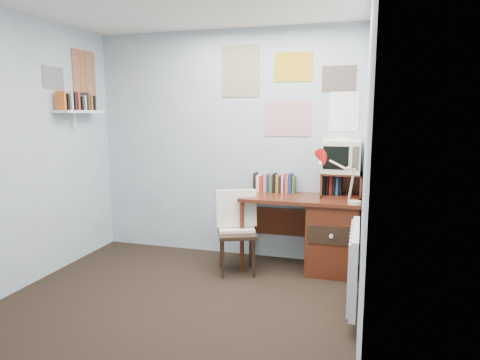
# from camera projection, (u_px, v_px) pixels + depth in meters

# --- Properties ---
(ground) EXTENTS (3.50, 3.50, 0.00)m
(ground) POSITION_uv_depth(u_px,v_px,m) (157.00, 322.00, 3.32)
(ground) COLOR black
(ground) RESTS_ON ground
(back_wall) EXTENTS (3.00, 0.02, 2.50)m
(back_wall) POSITION_uv_depth(u_px,v_px,m) (225.00, 145.00, 4.78)
(back_wall) COLOR silver
(back_wall) RESTS_ON ground
(right_wall) EXTENTS (0.02, 3.50, 2.50)m
(right_wall) POSITION_uv_depth(u_px,v_px,m) (365.00, 170.00, 2.71)
(right_wall) COLOR silver
(right_wall) RESTS_ON ground
(desk) EXTENTS (1.20, 0.55, 0.76)m
(desk) POSITION_uv_depth(u_px,v_px,m) (327.00, 232.00, 4.34)
(desk) COLOR #562313
(desk) RESTS_ON ground
(desk_chair) EXTENTS (0.53, 0.52, 0.81)m
(desk_chair) POSITION_uv_depth(u_px,v_px,m) (237.00, 234.00, 4.29)
(desk_chair) COLOR black
(desk_chair) RESTS_ON ground
(desk_lamp) EXTENTS (0.37, 0.34, 0.44)m
(desk_lamp) POSITION_uv_depth(u_px,v_px,m) (355.00, 181.00, 3.97)
(desk_lamp) COLOR red
(desk_lamp) RESTS_ON desk
(tv_riser) EXTENTS (0.40, 0.30, 0.25)m
(tv_riser) POSITION_uv_depth(u_px,v_px,m) (341.00, 185.00, 4.34)
(tv_riser) COLOR #562313
(tv_riser) RESTS_ON desk
(crt_tv) EXTENTS (0.38, 0.35, 0.36)m
(crt_tv) POSITION_uv_depth(u_px,v_px,m) (341.00, 155.00, 4.31)
(crt_tv) COLOR #EEE5C7
(crt_tv) RESTS_ON tv_riser
(book_row) EXTENTS (0.60, 0.14, 0.22)m
(book_row) POSITION_uv_depth(u_px,v_px,m) (281.00, 182.00, 4.58)
(book_row) COLOR #562313
(book_row) RESTS_ON desk
(radiator) EXTENTS (0.09, 0.80, 0.60)m
(radiator) POSITION_uv_depth(u_px,v_px,m) (355.00, 265.00, 3.38)
(radiator) COLOR white
(radiator) RESTS_ON right_wall
(wall_shelf) EXTENTS (0.20, 0.62, 0.24)m
(wall_shelf) POSITION_uv_depth(u_px,v_px,m) (79.00, 112.00, 4.49)
(wall_shelf) COLOR white
(wall_shelf) RESTS_ON left_wall
(posters_back) EXTENTS (1.20, 0.01, 0.90)m
(posters_back) POSITION_uv_depth(u_px,v_px,m) (288.00, 89.00, 4.49)
(posters_back) COLOR white
(posters_back) RESTS_ON back_wall
(posters_left) EXTENTS (0.01, 0.70, 0.60)m
(posters_left) POSITION_uv_depth(u_px,v_px,m) (70.00, 75.00, 4.46)
(posters_left) COLOR white
(posters_left) RESTS_ON left_wall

